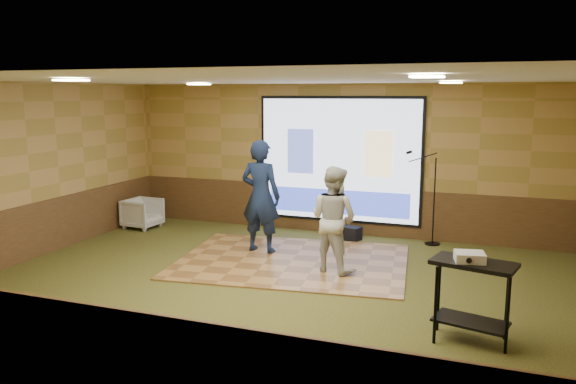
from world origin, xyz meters
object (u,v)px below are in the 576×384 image
(player_right, at_px, (333,219))
(projector, at_px, (470,257))
(projector_screen, at_px, (339,161))
(banquet_chair, at_px, (143,213))
(mic_stand, at_px, (430,219))
(duffel_bag, at_px, (350,233))
(dance_floor, at_px, (292,261))
(av_table, at_px, (473,286))
(player_left, at_px, (261,196))

(player_right, bearing_deg, projector, 157.28)
(projector_screen, xyz_separation_m, banquet_chair, (-4.00, -0.96, -1.16))
(mic_stand, bearing_deg, projector_screen, -164.61)
(projector, xyz_separation_m, duffel_bag, (-2.34, 3.99, -0.87))
(dance_floor, height_order, banquet_chair, banquet_chair)
(av_table, relative_size, banquet_chair, 1.38)
(player_left, relative_size, mic_stand, 1.13)
(player_right, bearing_deg, banquet_chair, 1.58)
(player_right, xyz_separation_m, av_table, (2.16, -1.92, -0.20))
(player_left, xyz_separation_m, player_right, (1.50, -0.63, -0.16))
(av_table, bearing_deg, dance_floor, 143.12)
(projector_screen, relative_size, projector, 10.36)
(av_table, bearing_deg, projector, -157.35)
(player_right, distance_m, projector, 2.87)
(projector, height_order, duffel_bag, projector)
(projector_screen, relative_size, duffel_bag, 7.98)
(banquet_chair, relative_size, duffel_bag, 1.65)
(av_table, relative_size, duffel_bag, 2.28)
(player_left, bearing_deg, mic_stand, -146.51)
(projector_screen, distance_m, player_left, 2.11)
(dance_floor, xyz_separation_m, av_table, (2.95, -2.21, 0.65))
(player_left, xyz_separation_m, duffel_bag, (1.27, 1.42, -0.89))
(player_right, relative_size, duffel_bag, 4.02)
(dance_floor, relative_size, mic_stand, 2.14)
(mic_stand, distance_m, duffel_bag, 1.55)
(projector_screen, height_order, av_table, projector_screen)
(projector_screen, xyz_separation_m, mic_stand, (1.84, -0.22, -0.98))
(projector_screen, relative_size, player_right, 1.99)
(dance_floor, xyz_separation_m, mic_stand, (2.05, 1.96, 0.48))
(player_right, bearing_deg, mic_stand, -99.51)
(dance_floor, distance_m, projector, 3.79)
(mic_stand, bearing_deg, av_table, -55.54)
(banquet_chair, xyz_separation_m, duffel_bag, (4.35, 0.53, -0.18))
(mic_stand, bearing_deg, projector, -56.24)
(dance_floor, bearing_deg, player_right, -20.33)
(dance_floor, height_order, player_left, player_left)
(projector, distance_m, banquet_chair, 7.56)
(projector_screen, distance_m, player_right, 2.61)
(player_left, distance_m, banquet_chair, 3.28)
(dance_floor, xyz_separation_m, player_left, (-0.71, 0.34, 1.01))
(player_right, distance_m, duffel_bag, 2.19)
(av_table, height_order, banquet_chair, av_table)
(player_right, xyz_separation_m, projector, (2.11, -1.94, 0.14))
(player_left, xyz_separation_m, mic_stand, (2.77, 1.61, -0.53))
(av_table, xyz_separation_m, duffel_bag, (-2.39, 3.97, -0.53))
(player_right, relative_size, projector, 5.22)
(projector_screen, bearing_deg, player_right, -76.82)
(projector, bearing_deg, projector_screen, 110.54)
(duffel_bag, bearing_deg, projector, -59.63)
(dance_floor, distance_m, duffel_bag, 1.85)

